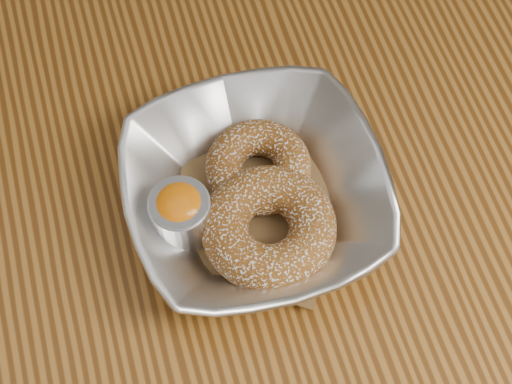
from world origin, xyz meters
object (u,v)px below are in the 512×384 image
object	(u,v)px
donut_front	(269,227)
serving_bowl	(256,194)
table	(185,330)
donut_back	(258,167)
ramekin	(181,214)

from	to	relation	value
donut_front	serving_bowl	bearing A→B (deg)	91.64
serving_bowl	donut_front	world-z (taller)	serving_bowl
table	donut_back	distance (m)	0.17
serving_bowl	ramekin	size ratio (longest dim) A/B	3.84
table	serving_bowl	distance (m)	0.16
donut_back	donut_front	size ratio (longest dim) A/B	0.82
serving_bowl	ramekin	xyz separation A→B (m)	(-0.06, -0.01, 0.01)
donut_back	ramekin	world-z (taller)	ramekin
serving_bowl	donut_back	size ratio (longest dim) A/B	2.40
table	donut_front	world-z (taller)	donut_front
table	ramekin	distance (m)	0.14
donut_front	ramekin	xyz separation A→B (m)	(-0.06, 0.03, 0.01)
donut_front	donut_back	bearing A→B (deg)	81.88
table	ramekin	size ratio (longest dim) A/B	21.81
table	serving_bowl	bearing A→B (deg)	32.52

